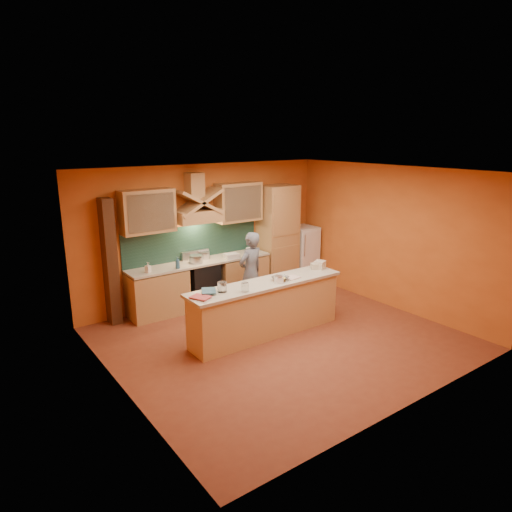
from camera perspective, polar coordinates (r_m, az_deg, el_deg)
floor at (r=7.89m, az=3.18°, el=-10.25°), size 5.50×5.00×0.01m
ceiling at (r=7.16m, az=3.51°, el=10.47°), size 5.50×5.00×0.01m
wall_back at (r=9.42m, az=-6.32°, el=2.87°), size 5.50×0.02×2.80m
wall_front at (r=5.78m, az=19.24°, el=-5.69°), size 5.50×0.02×2.80m
wall_left at (r=6.12m, az=-17.12°, el=-4.38°), size 0.02×5.00×2.80m
wall_right at (r=9.34m, az=16.55°, el=2.24°), size 0.02×5.00×2.80m
base_cabinet_left at (r=8.88m, az=-12.20°, el=-4.64°), size 1.10×0.60×0.86m
base_cabinet_right at (r=9.75m, az=-1.96°, el=-2.53°), size 1.10×0.60×0.86m
counter_top at (r=9.14m, az=-6.93°, el=-0.75°), size 3.00×0.62×0.04m
stove at (r=9.27m, az=-6.84°, el=-3.43°), size 0.60×0.58×0.90m
backsplash at (r=9.30m, az=-7.85°, el=1.71°), size 3.00×0.03×0.70m
range_hood at (r=8.98m, az=-7.27°, el=4.98°), size 0.92×0.50×0.24m
hood_chimney at (r=8.99m, az=-7.70°, el=8.71°), size 0.30×0.30×0.50m
upper_cabinet_left at (r=8.59m, az=-13.42°, el=5.46°), size 1.00×0.35×0.80m
upper_cabinet_right at (r=9.53m, az=-2.21°, el=6.75°), size 1.00×0.35×0.80m
pantry_column at (r=10.13m, az=2.70°, el=2.35°), size 0.80×0.60×2.30m
fridge at (r=10.72m, az=5.81°, el=0.25°), size 0.58×0.60×1.30m
trim_column_left at (r=8.54m, az=-17.78°, el=-0.75°), size 0.20×0.30×2.30m
island_body at (r=7.87m, az=1.27°, el=-6.79°), size 2.80×0.55×0.88m
island_top at (r=7.71m, az=1.29°, el=-3.48°), size 2.90×0.62×0.05m
person at (r=8.79m, az=-0.67°, el=-2.04°), size 0.64×0.48×1.58m
pot_large at (r=9.02m, az=-7.50°, el=-0.51°), size 0.29×0.29×0.14m
pot_small at (r=9.30m, az=-6.45°, el=-0.01°), size 0.21×0.21×0.14m
soap_bottle_a at (r=8.53m, az=-13.35°, el=-1.40°), size 0.11×0.11×0.19m
soap_bottle_b at (r=8.66m, az=-9.78°, el=-0.83°), size 0.12×0.12×0.23m
bowl_back at (r=9.83m, az=-0.65°, el=0.81°), size 0.28×0.28×0.07m
dish_rack at (r=9.28m, az=-3.09°, el=0.02°), size 0.30×0.25×0.10m
book_lower at (r=6.93m, az=-7.47°, el=-5.43°), size 0.32×0.36×0.03m
book_upper at (r=7.22m, az=-6.81°, el=-4.40°), size 0.34×0.37×0.02m
jar_large at (r=7.23m, az=-4.26°, el=-3.88°), size 0.19×0.19×0.16m
jar_small at (r=7.22m, az=-1.37°, el=-3.94°), size 0.15×0.15×0.15m
kitchen_scale at (r=7.67m, az=2.85°, el=-2.97°), size 0.16×0.16×0.11m
mixing_bowl at (r=7.81m, az=3.07°, el=-2.80°), size 0.34×0.34×0.07m
cloth at (r=7.94m, az=4.53°, el=-2.72°), size 0.29×0.23×0.02m
grocery_bag_a at (r=8.55m, az=7.96°, el=-1.09°), size 0.27×0.26×0.14m
grocery_bag_b at (r=8.50m, az=7.49°, el=-1.27°), size 0.22×0.20×0.11m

